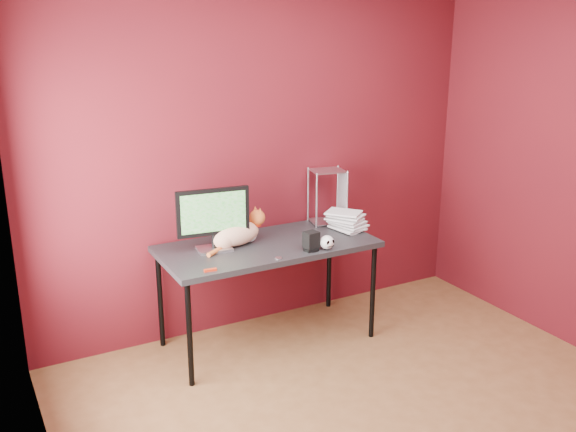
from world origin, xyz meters
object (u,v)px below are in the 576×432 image
desk (268,251)px  monitor (213,216)px  skull_mug (327,242)px  speaker (311,242)px  cat (237,233)px  book_stack (341,131)px

desk → monitor: (-0.37, 0.06, 0.29)m
skull_mug → speaker: bearing=156.1°
skull_mug → monitor: bearing=148.5°
cat → skull_mug: (0.50, -0.37, -0.04)m
monitor → cat: 0.24m
cat → skull_mug: cat is taller
speaker → cat: bearing=132.9°
skull_mug → book_stack: book_stack is taller
skull_mug → book_stack: bearing=41.5°
monitor → skull_mug: 0.79m
desk → skull_mug: size_ratio=15.11×
skull_mug → speaker: (-0.10, 0.04, 0.01)m
cat → skull_mug: bearing=-45.7°
speaker → book_stack: 0.82m
desk → speaker: (0.20, -0.25, 0.11)m
cat → book_stack: (0.78, -0.08, 0.66)m
desk → book_stack: size_ratio=1.01×
book_stack → cat: bearing=173.8°
book_stack → monitor: bearing=176.1°
desk → skull_mug: (0.31, -0.29, 0.10)m
monitor → speaker: (0.58, -0.31, -0.18)m
monitor → cat: (0.18, 0.02, -0.15)m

